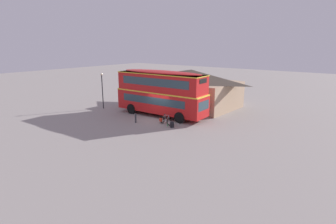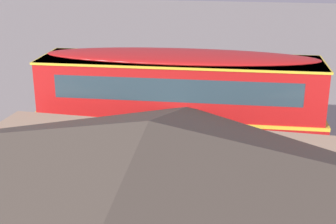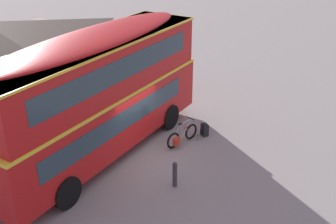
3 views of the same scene
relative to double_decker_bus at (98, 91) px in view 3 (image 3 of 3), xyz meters
The scene contains 6 objects.
ground_plane 3.01m from the double_decker_bus, 60.39° to the right, with size 120.00×120.00×0.00m, color gray.
double_decker_bus is the anchor object (origin of this frame).
touring_bicycle 3.93m from the double_decker_bus, 44.59° to the right, with size 1.72×0.54×1.00m.
backpack_on_ground 4.95m from the double_decker_bus, 37.96° to the right, with size 0.37×0.40×0.58m.
water_bottle_green_metal 4.68m from the double_decker_bus, 42.13° to the right, with size 0.07×0.07×0.25m.
kerb_bollard 4.18m from the double_decker_bus, 94.69° to the right, with size 0.16×0.16×0.97m.
Camera 3 is at (-10.86, -8.55, 8.52)m, focal length 43.81 mm.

